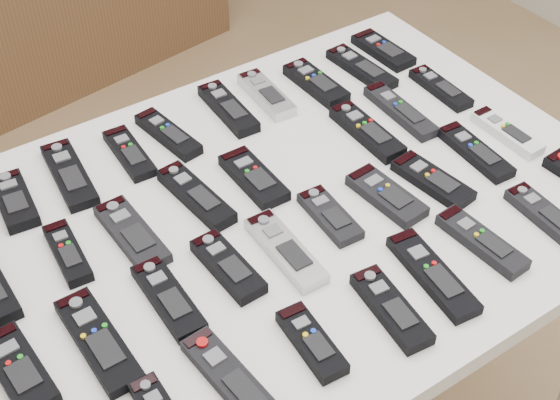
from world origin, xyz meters
TOP-DOWN VIEW (x-y plane):
  - table at (-0.11, -0.02)m, footprint 1.25×0.88m
  - remote_1 at (-0.51, 0.25)m, footprint 0.07×0.15m
  - remote_2 at (-0.40, 0.27)m, footprint 0.08×0.20m
  - remote_3 at (-0.28, 0.26)m, footprint 0.06×0.16m
  - remote_4 at (-0.19, 0.27)m, footprint 0.07×0.18m
  - remote_5 at (-0.04, 0.28)m, footprint 0.06×0.19m
  - remote_6 at (0.05, 0.28)m, footprint 0.06×0.17m
  - remote_7 at (0.16, 0.25)m, footprint 0.06×0.17m
  - remote_8 at (0.28, 0.24)m, footprint 0.06×0.19m
  - remote_9 at (0.37, 0.27)m, footprint 0.07×0.16m
  - remote_11 at (-0.48, 0.08)m, footprint 0.06×0.15m
  - remote_12 at (-0.37, 0.06)m, footprint 0.06×0.18m
  - remote_13 at (-0.23, 0.08)m, footprint 0.07×0.19m
  - remote_14 at (-0.12, 0.06)m, footprint 0.06×0.16m
  - remote_15 at (0.15, 0.05)m, footprint 0.06×0.19m
  - remote_16 at (0.25, 0.07)m, footprint 0.05×0.20m
  - remote_17 at (0.38, 0.09)m, footprint 0.05×0.16m
  - remote_18 at (-0.64, -0.11)m, footprint 0.07×0.17m
  - remote_19 at (-0.52, -0.12)m, footprint 0.06×0.21m
  - remote_20 at (-0.39, -0.11)m, footprint 0.06×0.17m
  - remote_21 at (-0.27, -0.10)m, footprint 0.06×0.16m
  - remote_22 at (-0.17, -0.12)m, footprint 0.06×0.19m
  - remote_23 at (-0.06, -0.10)m, footprint 0.06×0.15m
  - remote_24 at (0.06, -0.11)m, footprint 0.07×0.16m
  - remote_25 at (0.16, -0.13)m, footprint 0.08×0.17m
  - remote_26 at (0.29, -0.11)m, footprint 0.06×0.18m
  - remote_27 at (0.38, -0.10)m, footprint 0.04×0.16m
  - remote_30 at (-0.38, -0.30)m, footprint 0.07×0.21m
  - remote_31 at (-0.25, -0.31)m, footprint 0.06×0.14m
  - remote_32 at (-0.11, -0.32)m, footprint 0.07×0.17m
  - remote_33 at (-0.00, -0.31)m, footprint 0.08×0.20m
  - remote_34 at (0.12, -0.30)m, footprint 0.06×0.18m
  - remote_35 at (0.26, -0.31)m, footprint 0.06×0.16m

SIDE VIEW (x-z plane):
  - table at x=-0.11m, z-range 0.33..1.11m
  - remote_3 at x=-0.28m, z-range 0.78..0.80m
  - remote_17 at x=0.38m, z-range 0.78..0.80m
  - remote_23 at x=-0.06m, z-range 0.78..0.80m
  - remote_9 at x=0.37m, z-range 0.78..0.80m
  - remote_2 at x=-0.40m, z-range 0.78..0.80m
  - remote_8 at x=0.28m, z-range 0.78..0.80m
  - remote_12 at x=-0.37m, z-range 0.78..0.80m
  - remote_26 at x=0.29m, z-range 0.78..0.80m
  - remote_20 at x=-0.39m, z-range 0.78..0.80m
  - remote_22 at x=-0.17m, z-range 0.78..0.80m
  - remote_25 at x=0.16m, z-range 0.78..0.80m
  - remote_30 at x=-0.38m, z-range 0.78..0.80m
  - remote_27 at x=0.38m, z-range 0.78..0.80m
  - remote_16 at x=0.25m, z-range 0.78..0.80m
  - remote_4 at x=-0.19m, z-range 0.78..0.80m
  - remote_33 at x=0.00m, z-range 0.78..0.80m
  - remote_11 at x=-0.48m, z-range 0.78..0.80m
  - remote_19 at x=-0.52m, z-range 0.78..0.80m
  - remote_35 at x=0.26m, z-range 0.78..0.80m
  - remote_14 at x=-0.12m, z-range 0.78..0.80m
  - remote_24 at x=0.06m, z-range 0.78..0.80m
  - remote_5 at x=-0.04m, z-range 0.78..0.80m
  - remote_1 at x=-0.51m, z-range 0.78..0.80m
  - remote_7 at x=0.16m, z-range 0.78..0.80m
  - remote_6 at x=0.05m, z-range 0.78..0.80m
  - remote_34 at x=0.12m, z-range 0.78..0.80m
  - remote_32 at x=-0.11m, z-range 0.78..0.80m
  - remote_15 at x=0.15m, z-range 0.78..0.80m
  - remote_31 at x=-0.25m, z-range 0.78..0.80m
  - remote_21 at x=-0.27m, z-range 0.78..0.80m
  - remote_13 at x=-0.23m, z-range 0.78..0.80m
  - remote_18 at x=-0.64m, z-range 0.78..0.80m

